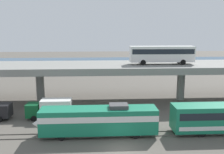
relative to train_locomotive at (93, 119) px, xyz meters
name	(u,v)px	position (x,y,z in m)	size (l,w,h in m)	color
ground_plane	(121,149)	(3.25, -4.00, -2.19)	(260.00, 260.00, 0.00)	#565149
rail_strip_near	(118,137)	(3.25, -0.71, -2.13)	(110.00, 0.12, 0.12)	#59544C
rail_strip_far	(118,132)	(3.25, 0.71, -2.13)	(110.00, 0.12, 0.12)	#59544C
train_locomotive	(93,119)	(0.00, 0.00, 0.00)	(16.02, 3.04, 4.18)	#197A56
highway_overpass	(112,68)	(3.25, 16.00, 4.22)	(96.00, 11.48, 7.16)	gray
transit_bus_on_overpass	(162,53)	(12.69, 15.34, 7.03)	(12.00, 2.68, 3.40)	silver
service_truck_east	(51,108)	(-6.69, 6.59, -0.56)	(6.80, 2.46, 3.04)	#0C4C26
pier_parking_lot	(106,68)	(3.25, 51.00, -1.32)	(73.53, 11.02, 1.74)	gray
parked_car_0	(180,64)	(27.49, 48.99, 0.33)	(4.39, 1.97, 1.50)	#9E998C
parked_car_1	(84,63)	(-4.11, 51.87, 0.33)	(4.41, 1.96, 1.50)	#9E998C
parked_car_2	(68,63)	(-9.71, 53.25, 0.33)	(4.64, 1.93, 1.50)	#0C4C26
parked_car_3	(38,63)	(-19.81, 53.46, 0.32)	(4.37, 1.92, 1.50)	#515459
parked_car_4	(165,62)	(23.66, 53.13, 0.32)	(4.31, 1.98, 1.50)	#515459
parked_car_5	(98,63)	(0.70, 51.38, 0.32)	(4.21, 1.94, 1.50)	#515459
parked_car_6	(148,64)	(16.92, 48.93, 0.33)	(4.68, 2.00, 1.50)	#515459
harbor_water	(104,62)	(3.25, 74.00, -2.19)	(140.00, 36.00, 0.01)	navy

